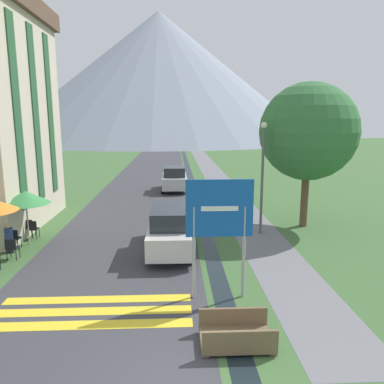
% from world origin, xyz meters
% --- Properties ---
extents(ground_plane, '(160.00, 160.00, 0.00)m').
position_xyz_m(ground_plane, '(0.00, 20.00, 0.00)').
color(ground_plane, '#3D6033').
extents(road, '(6.40, 60.00, 0.01)m').
position_xyz_m(road, '(-2.50, 30.00, 0.00)').
color(road, '#38383D').
rests_on(road, ground_plane).
extents(footpath, '(2.20, 60.00, 0.01)m').
position_xyz_m(footpath, '(3.60, 30.00, 0.00)').
color(footpath, slate).
rests_on(footpath, ground_plane).
extents(drainage_channel, '(0.60, 60.00, 0.00)m').
position_xyz_m(drainage_channel, '(1.20, 30.00, 0.00)').
color(drainage_channel, black).
rests_on(drainage_channel, ground_plane).
extents(crosswalk_marking, '(5.44, 1.84, 0.01)m').
position_xyz_m(crosswalk_marking, '(-2.50, 3.13, 0.01)').
color(crosswalk_marking, yellow).
rests_on(crosswalk_marking, ground_plane).
extents(mountain_distant, '(82.33, 82.33, 32.85)m').
position_xyz_m(mountain_distant, '(-4.10, 97.06, 16.43)').
color(mountain_distant, gray).
rests_on(mountain_distant, ground_plane).
extents(road_sign, '(1.94, 0.11, 3.57)m').
position_xyz_m(road_sign, '(1.06, 3.84, 2.39)').
color(road_sign, '#9E9EA3').
rests_on(road_sign, ground_plane).
extents(footbridge, '(1.70, 1.10, 0.65)m').
position_xyz_m(footbridge, '(1.20, 1.43, 0.23)').
color(footbridge, brown).
rests_on(footbridge, ground_plane).
extents(parked_car_near, '(1.85, 4.45, 1.82)m').
position_xyz_m(parked_car_near, '(-0.40, 7.95, 0.91)').
color(parked_car_near, silver).
rests_on(parked_car_near, ground_plane).
extents(parked_car_far, '(1.89, 3.84, 1.82)m').
position_xyz_m(parked_car_far, '(-0.24, 20.98, 0.91)').
color(parked_car_far, '#B2B2B7').
rests_on(parked_car_far, ground_plane).
extents(cafe_chair_far_left, '(0.40, 0.40, 0.85)m').
position_xyz_m(cafe_chair_far_left, '(-6.50, 9.72, 0.51)').
color(cafe_chair_far_left, black).
rests_on(cafe_chair_far_left, ground_plane).
extents(cafe_chair_near_right, '(0.40, 0.40, 0.85)m').
position_xyz_m(cafe_chair_near_right, '(-6.37, 7.20, 0.51)').
color(cafe_chair_near_right, black).
rests_on(cafe_chair_near_right, ground_plane).
extents(cafe_chair_middle, '(0.40, 0.40, 0.85)m').
position_xyz_m(cafe_chair_middle, '(-6.77, 8.37, 0.51)').
color(cafe_chair_middle, black).
rests_on(cafe_chair_middle, ground_plane).
extents(cafe_chair_far_right, '(0.40, 0.40, 0.85)m').
position_xyz_m(cafe_chair_far_right, '(-6.77, 9.94, 0.51)').
color(cafe_chair_far_right, black).
rests_on(cafe_chair_far_right, ground_plane).
extents(cafe_umbrella_middle_green, '(1.98, 1.98, 2.32)m').
position_xyz_m(cafe_umbrella_middle_green, '(-6.42, 9.00, 2.04)').
color(cafe_umbrella_middle_green, '#B7B2A8').
rests_on(cafe_umbrella_middle_green, ground_plane).
extents(person_seated_far, '(0.32, 0.32, 1.23)m').
position_xyz_m(person_seated_far, '(-6.79, 7.98, 0.68)').
color(person_seated_far, '#282833').
rests_on(person_seated_far, ground_plane).
extents(streetlamp, '(0.28, 0.28, 5.12)m').
position_xyz_m(streetlamp, '(3.77, 10.17, 3.04)').
color(streetlamp, '#515156').
rests_on(streetlamp, ground_plane).
extents(tree_by_path, '(4.66, 4.66, 6.99)m').
position_xyz_m(tree_by_path, '(6.17, 11.26, 4.65)').
color(tree_by_path, brown).
rests_on(tree_by_path, ground_plane).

